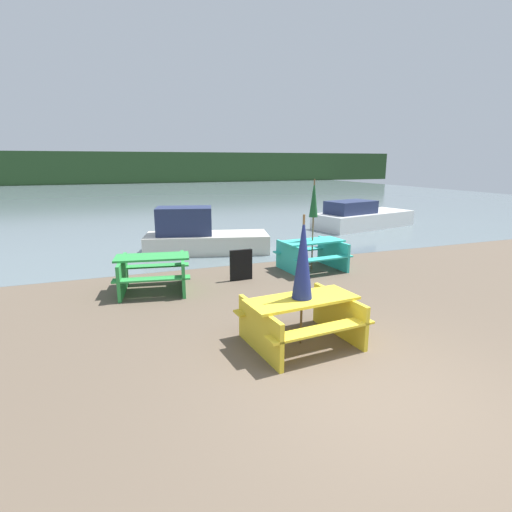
{
  "coord_description": "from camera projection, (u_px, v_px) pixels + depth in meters",
  "views": [
    {
      "loc": [
        -2.99,
        -3.52,
        2.82
      ],
      "look_at": [
        -0.08,
        4.21,
        0.85
      ],
      "focal_mm": 28.0,
      "sensor_mm": 36.0,
      "label": 1
    }
  ],
  "objects": [
    {
      "name": "boat",
      "position": [
        200.0,
        236.0,
        12.55
      ],
      "size": [
        4.05,
        2.32,
        1.44
      ],
      "rotation": [
        0.0,
        0.0,
        -0.24
      ],
      "color": "beige",
      "rests_on": "water"
    },
    {
      "name": "umbrella_darkgreen",
      "position": [
        314.0,
        200.0,
        10.21
      ],
      "size": [
        0.22,
        0.22,
        2.38
      ],
      "color": "brown",
      "rests_on": "ground_plane"
    },
    {
      "name": "boat_second",
      "position": [
        361.0,
        217.0,
        17.32
      ],
      "size": [
        4.92,
        2.79,
        1.19
      ],
      "rotation": [
        0.0,
        0.0,
        0.23
      ],
      "color": "silver",
      "rests_on": "water"
    },
    {
      "name": "picnic_table_teal",
      "position": [
        312.0,
        252.0,
        10.53
      ],
      "size": [
        1.73,
        1.5,
        0.79
      ],
      "rotation": [
        0.0,
        0.0,
        0.08
      ],
      "color": "#33B7A8",
      "rests_on": "ground_plane"
    },
    {
      "name": "picnic_table_yellow",
      "position": [
        301.0,
        316.0,
        6.23
      ],
      "size": [
        1.86,
        1.53,
        0.76
      ],
      "rotation": [
        0.0,
        0.0,
        0.09
      ],
      "color": "yellow",
      "rests_on": "ground_plane"
    },
    {
      "name": "water",
      "position": [
        143.0,
        195.0,
        33.77
      ],
      "size": [
        60.0,
        50.0,
        0.0
      ],
      "color": "slate",
      "rests_on": "ground_plane"
    },
    {
      "name": "ground_plane",
      "position": [
        383.0,
        397.0,
        4.88
      ],
      "size": [
        60.0,
        60.0,
        0.0
      ],
      "primitive_type": "plane",
      "color": "brown"
    },
    {
      "name": "picnic_table_green",
      "position": [
        153.0,
        270.0,
        8.8
      ],
      "size": [
        1.79,
        1.62,
        0.8
      ],
      "rotation": [
        0.0,
        0.0,
        -0.17
      ],
      "color": "green",
      "rests_on": "ground_plane"
    },
    {
      "name": "signboard",
      "position": [
        241.0,
        265.0,
        9.64
      ],
      "size": [
        0.55,
        0.08,
        0.75
      ],
      "color": "black",
      "rests_on": "ground_plane"
    },
    {
      "name": "umbrella_navy",
      "position": [
        303.0,
        258.0,
        6.02
      ],
      "size": [
        0.31,
        0.31,
        2.05
      ],
      "color": "brown",
      "rests_on": "ground_plane"
    },
    {
      "name": "far_treeline",
      "position": [
        127.0,
        168.0,
        51.52
      ],
      "size": [
        80.0,
        1.6,
        4.0
      ],
      "color": "#284723",
      "rests_on": "water"
    }
  ]
}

